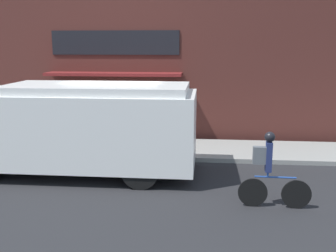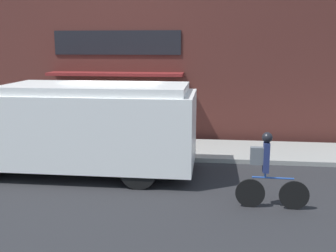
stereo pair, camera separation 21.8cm
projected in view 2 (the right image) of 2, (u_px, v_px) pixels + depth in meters
ground_plane at (119, 160)px, 11.60m from camera, size 70.00×70.00×0.00m
sidewalk at (127, 148)px, 12.72m from camera, size 28.00×2.33×0.13m
storefront at (135, 58)px, 13.67m from camera, size 16.10×0.94×5.76m
school_bus at (81, 128)px, 10.18m from camera, size 6.59×2.67×2.36m
cyclist at (267, 171)px, 8.04m from camera, size 1.50×0.21×1.62m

